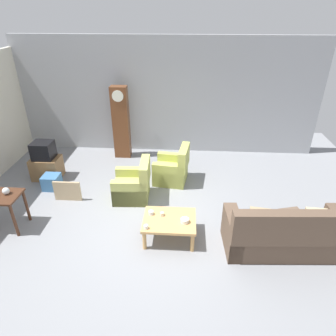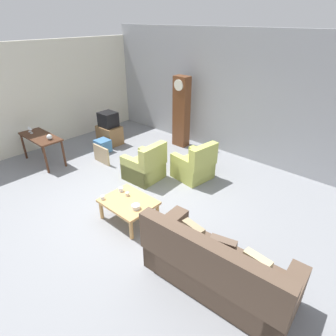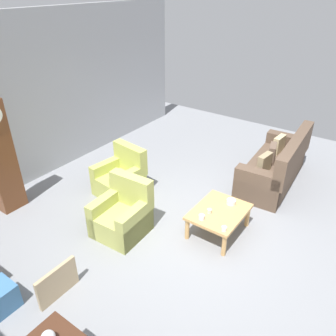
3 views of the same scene
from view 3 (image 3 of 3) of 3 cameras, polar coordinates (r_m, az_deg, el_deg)
name	(u,v)px [view 3 (image 3 of 3)]	position (r m, az deg, el deg)	size (l,w,h in m)	color
ground_plane	(190,234)	(5.58, 3.69, -11.11)	(10.40, 10.40, 0.00)	gray
garage_door_wall	(35,99)	(7.11, -21.71, 10.90)	(8.40, 0.16, 3.20)	#9EA0A5
couch_floral	(276,166)	(7.03, 17.89, 0.25)	(2.15, 1.00, 1.04)	brown
armchair_olive_near	(122,216)	(5.48, -7.76, -8.11)	(0.82, 0.80, 0.92)	tan
armchair_olive_far	(121,179)	(6.44, -8.07, -1.87)	(0.88, 0.86, 0.92)	#B5BC58
coffee_table_wood	(219,214)	(5.44, 8.67, -7.71)	(0.96, 0.76, 0.43)	tan
grandfather_clock	(0,158)	(6.30, -26.72, 1.60)	(0.44, 0.30, 2.01)	brown
framed_picture_leaning	(58,283)	(4.75, -18.30, -18.06)	(0.60, 0.05, 0.46)	tan
cup_white_porcelain	(224,229)	(5.01, 9.54, -10.17)	(0.08, 0.08, 0.07)	white
cup_blue_rimmed	(202,217)	(5.18, 5.75, -8.33)	(0.09, 0.09, 0.08)	silver
cup_cream_tall	(209,211)	(5.32, 7.07, -7.30)	(0.07, 0.07, 0.07)	beige
bowl_white_stacked	(231,202)	(5.57, 10.70, -5.68)	(0.15, 0.15, 0.08)	white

